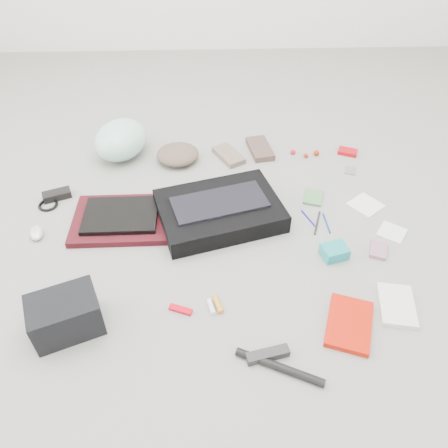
{
  "coord_description": "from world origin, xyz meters",
  "views": [
    {
      "loc": [
        -0.05,
        -1.31,
        1.26
      ],
      "look_at": [
        0.0,
        0.0,
        0.05
      ],
      "focal_mm": 35.0,
      "sensor_mm": 36.0,
      "label": 1
    }
  ],
  "objects_px": {
    "book_red": "(349,324)",
    "camera_bag": "(65,315)",
    "bike_helmet": "(121,140)",
    "accordion_wallet": "(334,252)",
    "messenger_bag": "(220,211)",
    "laptop": "(121,215)"
  },
  "relations": [
    {
      "from": "book_red",
      "to": "camera_bag",
      "type": "bearing_deg",
      "value": -162.04
    },
    {
      "from": "bike_helmet",
      "to": "accordion_wallet",
      "type": "bearing_deg",
      "value": -14.72
    },
    {
      "from": "messenger_bag",
      "to": "laptop",
      "type": "bearing_deg",
      "value": 165.19
    },
    {
      "from": "book_red",
      "to": "bike_helmet",
      "type": "bearing_deg",
      "value": 149.84
    },
    {
      "from": "messenger_bag",
      "to": "camera_bag",
      "type": "distance_m",
      "value": 0.75
    },
    {
      "from": "laptop",
      "to": "camera_bag",
      "type": "distance_m",
      "value": 0.54
    },
    {
      "from": "camera_bag",
      "to": "book_red",
      "type": "relative_size",
      "value": 1.02
    },
    {
      "from": "camera_bag",
      "to": "accordion_wallet",
      "type": "height_order",
      "value": "camera_bag"
    },
    {
      "from": "messenger_bag",
      "to": "bike_helmet",
      "type": "bearing_deg",
      "value": 117.6
    },
    {
      "from": "book_red",
      "to": "messenger_bag",
      "type": "bearing_deg",
      "value": 146.49
    },
    {
      "from": "laptop",
      "to": "camera_bag",
      "type": "xyz_separation_m",
      "value": [
        -0.1,
        -0.53,
        0.03
      ]
    },
    {
      "from": "messenger_bag",
      "to": "laptop",
      "type": "relative_size",
      "value": 1.63
    },
    {
      "from": "laptop",
      "to": "bike_helmet",
      "type": "height_order",
      "value": "bike_helmet"
    },
    {
      "from": "messenger_bag",
      "to": "bike_helmet",
      "type": "distance_m",
      "value": 0.7
    },
    {
      "from": "laptop",
      "to": "camera_bag",
      "type": "height_order",
      "value": "camera_bag"
    },
    {
      "from": "book_red",
      "to": "accordion_wallet",
      "type": "distance_m",
      "value": 0.33
    },
    {
      "from": "messenger_bag",
      "to": "camera_bag",
      "type": "height_order",
      "value": "camera_bag"
    },
    {
      "from": "bike_helmet",
      "to": "camera_bag",
      "type": "xyz_separation_m",
      "value": [
        -0.04,
        -1.04,
        -0.02
      ]
    },
    {
      "from": "book_red",
      "to": "laptop",
      "type": "bearing_deg",
      "value": 166.2
    },
    {
      "from": "camera_bag",
      "to": "laptop",
      "type": "bearing_deg",
      "value": 57.21
    },
    {
      "from": "bike_helmet",
      "to": "book_red",
      "type": "height_order",
      "value": "bike_helmet"
    },
    {
      "from": "laptop",
      "to": "accordion_wallet",
      "type": "xyz_separation_m",
      "value": [
        0.86,
        -0.23,
        -0.01
      ]
    }
  ]
}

